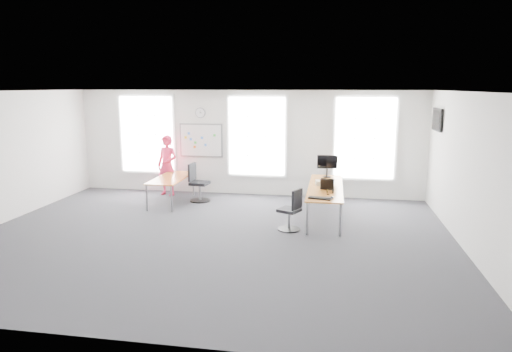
% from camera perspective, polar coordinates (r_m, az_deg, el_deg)
% --- Properties ---
extents(floor, '(10.00, 10.00, 0.00)m').
position_cam_1_polar(floor, '(9.64, -5.65, -7.65)').
color(floor, '#2C2C31').
rests_on(floor, ground).
extents(ceiling, '(10.00, 10.00, 0.00)m').
position_cam_1_polar(ceiling, '(9.13, -6.01, 10.47)').
color(ceiling, white).
rests_on(ceiling, ground).
extents(wall_back, '(10.00, 0.00, 10.00)m').
position_cam_1_polar(wall_back, '(13.13, -1.17, 4.15)').
color(wall_back, white).
rests_on(wall_back, ground).
extents(wall_front, '(10.00, 0.00, 10.00)m').
position_cam_1_polar(wall_front, '(5.62, -16.79, -5.85)').
color(wall_front, white).
rests_on(wall_front, ground).
extents(wall_right, '(0.00, 10.00, 10.00)m').
position_cam_1_polar(wall_right, '(9.29, 25.41, 0.16)').
color(wall_right, white).
rests_on(wall_right, ground).
extents(window_left, '(1.60, 0.06, 2.20)m').
position_cam_1_polar(window_left, '(13.95, -13.44, 5.09)').
color(window_left, silver).
rests_on(window_left, wall_back).
extents(window_mid, '(1.60, 0.06, 2.20)m').
position_cam_1_polar(window_mid, '(13.02, 0.10, 4.98)').
color(window_mid, silver).
rests_on(window_mid, wall_back).
extents(window_right, '(1.60, 0.06, 2.20)m').
position_cam_1_polar(window_right, '(12.87, 13.44, 4.60)').
color(window_right, silver).
rests_on(window_right, wall_back).
extents(desk_right, '(0.81, 3.05, 0.74)m').
position_cam_1_polar(desk_right, '(11.04, 8.68, -1.57)').
color(desk_right, gold).
rests_on(desk_right, ground).
extents(desk_left, '(0.77, 1.93, 0.70)m').
position_cam_1_polar(desk_left, '(12.44, -10.55, -0.42)').
color(desk_left, gold).
rests_on(desk_left, ground).
extents(chair_right, '(0.55, 0.55, 0.93)m').
position_cam_1_polar(chair_right, '(9.97, 4.44, -4.54)').
color(chair_right, black).
rests_on(chair_right, ground).
extents(chair_left, '(0.56, 0.56, 1.04)m').
position_cam_1_polar(chair_left, '(12.56, -7.30, -1.08)').
color(chair_left, black).
rests_on(chair_left, ground).
extents(person, '(0.72, 0.57, 1.73)m').
position_cam_1_polar(person, '(13.35, -11.03, 1.31)').
color(person, '#EC2852').
rests_on(person, ground).
extents(whiteboard, '(1.20, 0.03, 0.90)m').
position_cam_1_polar(whiteboard, '(13.41, -6.89, 4.44)').
color(whiteboard, white).
rests_on(whiteboard, wall_back).
extents(wall_clock, '(0.30, 0.04, 0.30)m').
position_cam_1_polar(wall_clock, '(13.34, -6.97, 7.85)').
color(wall_clock, gray).
rests_on(wall_clock, wall_back).
extents(tv, '(0.06, 0.90, 0.55)m').
position_cam_1_polar(tv, '(12.08, 21.73, 6.57)').
color(tv, black).
rests_on(tv, wall_right).
extents(keyboard, '(0.52, 0.30, 0.02)m').
position_cam_1_polar(keyboard, '(9.83, 8.00, -2.77)').
color(keyboard, black).
rests_on(keyboard, desk_right).
extents(mouse, '(0.11, 0.14, 0.05)m').
position_cam_1_polar(mouse, '(9.88, 9.47, -2.67)').
color(mouse, black).
rests_on(mouse, desk_right).
extents(lens_cap, '(0.07, 0.07, 0.01)m').
position_cam_1_polar(lens_cap, '(10.24, 8.99, -2.28)').
color(lens_cap, black).
rests_on(lens_cap, desk_right).
extents(headphones, '(0.16, 0.09, 0.09)m').
position_cam_1_polar(headphones, '(10.38, 9.22, -1.87)').
color(headphones, black).
rests_on(headphones, desk_right).
extents(laptop_sleeve, '(0.33, 0.25, 0.26)m').
position_cam_1_polar(laptop_sleeve, '(10.65, 8.89, -1.07)').
color(laptop_sleeve, black).
rests_on(laptop_sleeve, desk_right).
extents(paper_stack, '(0.37, 0.30, 0.11)m').
position_cam_1_polar(paper_stack, '(11.17, 8.34, -0.85)').
color(paper_stack, beige).
rests_on(paper_stack, desk_right).
extents(monitor, '(0.53, 0.22, 0.59)m').
position_cam_1_polar(monitor, '(12.11, 8.90, 1.49)').
color(monitor, black).
rests_on(monitor, desk_right).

